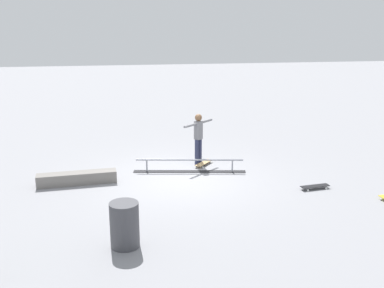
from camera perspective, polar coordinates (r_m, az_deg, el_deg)
The scene contains 7 objects.
ground_plane at distance 13.29m, azimuth -1.20°, elevation -4.24°, with size 60.00×60.00×0.00m, color gray.
grind_rail at distance 13.77m, azimuth -0.31°, elevation -2.75°, with size 3.33×0.75×0.40m.
skate_ledge at distance 13.21m, azimuth -13.93°, elevation -4.10°, with size 2.15×0.38×0.33m, color gray.
skater_main at distance 14.25m, azimuth 0.78°, elevation 1.07°, with size 1.02×0.90×1.60m.
skateboard_main at distance 14.40m, azimuth 1.46°, elevation -2.33°, with size 0.66×0.75×0.09m.
loose_skateboard_black at distance 12.93m, azimuth 14.86°, elevation -5.03°, with size 0.82×0.34×0.09m.
trash_bin at distance 9.53m, azimuth -8.27°, elevation -9.78°, with size 0.59×0.59×0.94m, color #47474C.
Camera 1 is at (1.56, 12.39, 4.57)m, focal length 43.48 mm.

